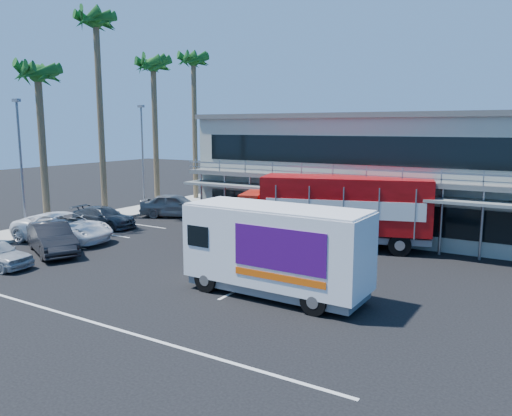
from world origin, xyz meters
The scene contains 15 objects.
ground centered at (0.00, 0.00, 0.00)m, with size 120.00×120.00×0.00m, color black.
building centered at (3.00, 14.94, 3.66)m, with size 22.40×12.00×7.30m.
curb_strip centered at (-15.00, 6.00, 0.08)m, with size 3.00×32.00×0.16m, color #A5A399.
palm_c centered at (-14.90, 3.00, 9.21)m, with size 2.80×2.80×10.75m.
palm_d centered at (-15.20, 8.00, 12.80)m, with size 2.80×2.80×14.75m.
palm_e centered at (-14.70, 13.00, 10.57)m, with size 2.80×2.80×12.25m.
palm_f centered at (-15.10, 18.50, 11.47)m, with size 2.80×2.80×13.25m.
light_pole_near centered at (-14.20, 1.00, 4.50)m, with size 0.50×0.25×8.09m.
light_pole_far centered at (-14.20, 11.00, 4.50)m, with size 0.50×0.25×8.09m.
red_truck centered at (2.25, 8.14, 2.13)m, with size 11.73×5.90×3.86m.
white_van centered at (3.61, -0.42, 1.87)m, with size 7.24×2.60×3.52m.
parked_car_b centered at (-9.50, -0.69, 0.80)m, with size 1.69×4.85×1.60m, color black.
parked_car_c centered at (-11.24, 1.34, 0.83)m, with size 2.75×5.96×1.66m, color white.
parked_car_d centered at (-12.50, 5.46, 0.66)m, with size 1.86×4.58×1.33m, color #2C333B.
parked_car_e centered at (-10.96, 10.80, 0.86)m, with size 2.03×5.04×1.72m, color slate.
Camera 1 is at (12.64, -16.78, 6.52)m, focal length 35.00 mm.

